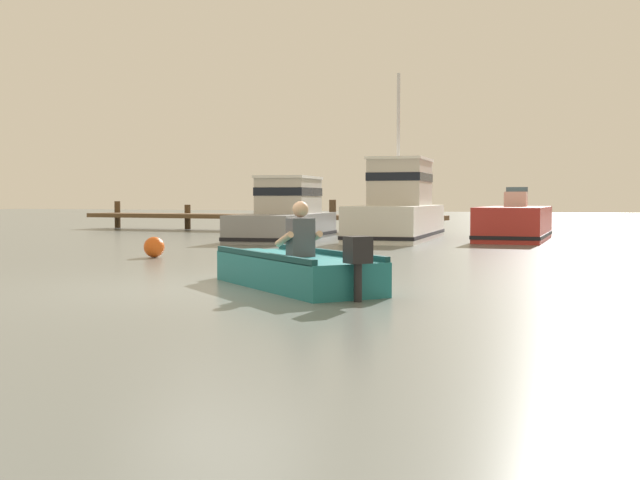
# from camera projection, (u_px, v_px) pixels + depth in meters

# --- Properties ---
(ground_plane) EXTENTS (120.00, 120.00, 0.00)m
(ground_plane) POSITION_uv_depth(u_px,v_px,m) (220.00, 288.00, 10.76)
(ground_plane) COLOR slate
(wooden_dock) EXTENTS (14.29, 1.64, 1.17)m
(wooden_dock) POSITION_uv_depth(u_px,v_px,m) (256.00, 216.00, 29.24)
(wooden_dock) COLOR brown
(wooden_dock) RESTS_ON ground
(rowboat_with_person) EXTENTS (3.24, 2.85, 1.19)m
(rowboat_with_person) POSITION_uv_depth(u_px,v_px,m) (293.00, 269.00, 10.85)
(rowboat_with_person) COLOR #1E727A
(rowboat_with_person) RESTS_ON ground
(moored_boat_grey) EXTENTS (2.69, 5.91, 1.89)m
(moored_boat_grey) POSITION_uv_depth(u_px,v_px,m) (286.00, 216.00, 23.53)
(moored_boat_grey) COLOR gray
(moored_boat_grey) RESTS_ON ground
(moored_boat_white) EXTENTS (2.63, 6.00, 4.90)m
(moored_boat_white) POSITION_uv_depth(u_px,v_px,m) (398.00, 209.00, 23.35)
(moored_boat_white) COLOR white
(moored_boat_white) RESTS_ON ground
(moored_boat_red) EXTENTS (2.03, 4.55, 1.56)m
(moored_boat_red) POSITION_uv_depth(u_px,v_px,m) (514.00, 224.00, 22.85)
(moored_boat_red) COLOR #B72D28
(moored_boat_red) RESTS_ON ground
(mooring_buoy) EXTENTS (0.43, 0.43, 0.43)m
(mooring_buoy) POSITION_uv_depth(u_px,v_px,m) (154.00, 247.00, 16.32)
(mooring_buoy) COLOR #E55919
(mooring_buoy) RESTS_ON ground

